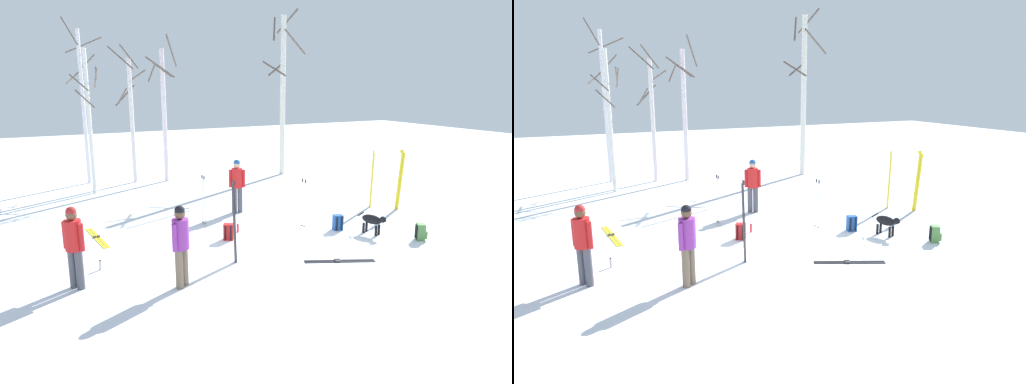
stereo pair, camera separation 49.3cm
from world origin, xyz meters
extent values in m
plane|color=white|center=(0.00, 0.00, 0.00)|extent=(60.00, 60.00, 0.00)
cylinder|color=#4C4C56|center=(-4.68, 0.30, 0.41)|extent=(0.16, 0.16, 0.82)
cylinder|color=#4C4C56|center=(-4.80, 0.43, 0.41)|extent=(0.16, 0.16, 0.82)
cylinder|color=red|center=(-4.74, 0.37, 1.13)|extent=(0.34, 0.34, 0.62)
sphere|color=brown|center=(-4.74, 0.37, 1.55)|extent=(0.22, 0.22, 0.22)
sphere|color=#B22626|center=(-4.74, 0.37, 1.61)|extent=(0.21, 0.21, 0.21)
cylinder|color=red|center=(-4.60, 0.21, 1.11)|extent=(0.10, 0.10, 0.56)
cylinder|color=red|center=(-4.87, 0.53, 1.11)|extent=(0.10, 0.10, 0.56)
cylinder|color=#4C4C56|center=(0.42, 4.04, 0.41)|extent=(0.16, 0.16, 0.82)
cylinder|color=#4C4C56|center=(0.59, 3.96, 0.41)|extent=(0.16, 0.16, 0.82)
cylinder|color=red|center=(0.51, 4.00, 1.13)|extent=(0.34, 0.34, 0.62)
sphere|color=beige|center=(0.51, 4.00, 1.55)|extent=(0.22, 0.22, 0.22)
sphere|color=#265999|center=(0.51, 4.00, 1.61)|extent=(0.21, 0.21, 0.21)
cylinder|color=red|center=(0.32, 4.09, 1.11)|extent=(0.10, 0.10, 0.56)
cylinder|color=red|center=(0.70, 3.91, 1.11)|extent=(0.10, 0.10, 0.56)
cylinder|color=#72604C|center=(-2.89, -0.58, 0.41)|extent=(0.16, 0.16, 0.82)
cylinder|color=#72604C|center=(-2.75, -0.47, 0.41)|extent=(0.16, 0.16, 0.82)
cylinder|color=purple|center=(-2.82, -0.53, 1.13)|extent=(0.34, 0.34, 0.62)
sphere|color=brown|center=(-2.82, -0.53, 1.55)|extent=(0.22, 0.22, 0.22)
sphere|color=black|center=(-2.82, -0.53, 1.61)|extent=(0.21, 0.21, 0.21)
cylinder|color=purple|center=(-2.98, -0.65, 1.11)|extent=(0.10, 0.10, 0.56)
cylinder|color=purple|center=(-2.65, -0.40, 1.11)|extent=(0.10, 0.10, 0.56)
ellipsoid|color=black|center=(2.90, 0.37, 0.41)|extent=(0.39, 0.64, 0.26)
sphere|color=black|center=(3.00, 0.05, 0.48)|extent=(0.18, 0.18, 0.18)
ellipsoid|color=black|center=(3.02, -0.01, 0.46)|extent=(0.09, 0.11, 0.06)
cylinder|color=black|center=(2.79, 0.70, 0.49)|extent=(0.09, 0.19, 0.17)
cylinder|color=black|center=(3.03, 0.21, 0.14)|extent=(0.07, 0.07, 0.28)
cylinder|color=black|center=(2.88, 0.16, 0.14)|extent=(0.07, 0.07, 0.28)
cylinder|color=black|center=(2.91, 0.58, 0.14)|extent=(0.07, 0.07, 0.28)
cylinder|color=black|center=(2.76, 0.53, 0.14)|extent=(0.07, 0.07, 0.28)
cube|color=yellow|center=(5.39, 1.91, 0.94)|extent=(0.17, 0.09, 1.88)
cube|color=yellow|center=(5.39, 1.91, 1.92)|extent=(0.06, 0.04, 0.10)
cube|color=yellow|center=(5.33, 1.93, 0.94)|extent=(0.17, 0.09, 1.88)
cube|color=yellow|center=(5.33, 1.93, 1.92)|extent=(0.06, 0.04, 0.10)
cube|color=black|center=(-1.30, 0.19, 0.92)|extent=(0.02, 0.19, 1.85)
cube|color=black|center=(-1.30, 0.19, 1.89)|extent=(0.02, 0.06, 0.10)
cube|color=black|center=(-1.30, 0.25, 0.92)|extent=(0.02, 0.19, 1.85)
cube|color=black|center=(-1.30, 0.25, 1.89)|extent=(0.02, 0.06, 0.10)
cube|color=yellow|center=(4.73, 2.52, 0.91)|extent=(0.06, 0.14, 1.83)
cube|color=yellow|center=(4.73, 2.52, 1.87)|extent=(0.03, 0.06, 0.10)
cube|color=yellow|center=(4.75, 2.58, 0.91)|extent=(0.06, 0.14, 1.83)
cube|color=yellow|center=(4.75, 2.58, 1.87)|extent=(0.03, 0.06, 0.10)
cube|color=black|center=(0.90, -0.85, 0.01)|extent=(1.54, 0.74, 0.02)
cube|color=#333338|center=(0.85, -0.83, 0.03)|extent=(0.14, 0.11, 0.03)
cube|color=black|center=(0.86, -0.94, 0.01)|extent=(1.54, 0.74, 0.02)
cube|color=#333338|center=(0.81, -0.92, 0.03)|extent=(0.14, 0.11, 0.03)
cube|color=yellow|center=(-3.85, 3.42, 0.01)|extent=(0.27, 1.90, 0.02)
cube|color=#333338|center=(-3.86, 3.47, 0.03)|extent=(0.08, 0.13, 0.03)
cube|color=yellow|center=(-3.95, 3.41, 0.01)|extent=(0.27, 1.90, 0.02)
cube|color=#333338|center=(-3.96, 3.46, 0.03)|extent=(0.08, 0.13, 0.03)
cylinder|color=#B2B2BC|center=(1.47, 1.69, 0.67)|extent=(0.02, 0.10, 1.34)
cylinder|color=black|center=(1.47, 1.69, 1.39)|extent=(0.04, 0.04, 0.10)
cylinder|color=black|center=(1.47, 1.69, 0.07)|extent=(0.07, 0.07, 0.01)
cylinder|color=#B2B2BC|center=(1.47, 1.54, 0.67)|extent=(0.02, 0.10, 1.34)
cylinder|color=black|center=(1.47, 1.54, 1.39)|extent=(0.04, 0.04, 0.10)
cylinder|color=black|center=(1.47, 1.54, 0.07)|extent=(0.07, 0.07, 0.01)
cylinder|color=#B2B2BC|center=(-0.93, 3.28, 0.69)|extent=(0.02, 0.10, 1.38)
cylinder|color=black|center=(-0.93, 3.28, 1.43)|extent=(0.04, 0.04, 0.10)
cylinder|color=black|center=(-0.93, 3.28, 0.07)|extent=(0.07, 0.07, 0.01)
cylinder|color=#B2B2BC|center=(-0.93, 3.12, 0.69)|extent=(0.02, 0.10, 1.38)
cylinder|color=black|center=(-0.93, 3.12, 1.43)|extent=(0.04, 0.04, 0.10)
cylinder|color=black|center=(-0.93, 3.12, 0.07)|extent=(0.07, 0.07, 0.01)
cube|color=#1E4C99|center=(2.28, 1.06, 0.22)|extent=(0.30, 0.26, 0.44)
cube|color=#1E4C99|center=(2.31, 1.18, 0.15)|extent=(0.20, 0.11, 0.20)
cube|color=black|center=(2.32, 0.93, 0.22)|extent=(0.04, 0.03, 0.37)
cube|color=black|center=(2.18, 0.96, 0.22)|extent=(0.04, 0.03, 0.37)
cube|color=red|center=(-0.81, 1.70, 0.22)|extent=(0.32, 0.30, 0.44)
cube|color=red|center=(-0.75, 1.81, 0.15)|extent=(0.20, 0.15, 0.20)
cube|color=black|center=(-0.80, 1.56, 0.22)|extent=(0.04, 0.04, 0.37)
cube|color=black|center=(-0.93, 1.63, 0.22)|extent=(0.04, 0.04, 0.37)
cube|color=#4C7F3F|center=(3.72, -0.63, 0.22)|extent=(0.31, 0.33, 0.44)
cube|color=#4C7F3F|center=(3.83, -0.69, 0.15)|extent=(0.15, 0.20, 0.20)
cube|color=black|center=(3.58, -0.63, 0.22)|extent=(0.04, 0.04, 0.37)
cube|color=black|center=(3.65, -0.50, 0.22)|extent=(0.04, 0.04, 0.37)
cylinder|color=silver|center=(-4.18, 1.13, 0.10)|extent=(0.06, 0.06, 0.21)
cylinder|color=black|center=(-4.18, 1.13, 0.22)|extent=(0.04, 0.04, 0.02)
cylinder|color=red|center=(-0.34, 2.13, 0.11)|extent=(0.06, 0.06, 0.22)
cylinder|color=black|center=(-0.34, 2.13, 0.23)|extent=(0.04, 0.04, 0.02)
cylinder|color=white|center=(-3.15, 8.83, 2.62)|extent=(0.15, 0.15, 5.25)
cylinder|color=brown|center=(-2.81, 8.78, 4.37)|extent=(0.15, 0.72, 0.45)
cylinder|color=brown|center=(-3.28, 8.54, 3.50)|extent=(0.64, 0.32, 0.65)
cylinder|color=brown|center=(-3.43, 8.57, 4.06)|extent=(0.57, 0.61, 0.59)
cylinder|color=silver|center=(-3.08, 10.83, 3.04)|extent=(0.15, 0.15, 6.08)
cylinder|color=brown|center=(-2.53, 10.81, 4.23)|extent=(0.08, 1.12, 0.77)
cylinder|color=brown|center=(-3.39, 10.61, 5.96)|extent=(0.51, 0.69, 1.07)
cylinder|color=brown|center=(-2.91, 11.28, 4.67)|extent=(0.96, 0.41, 1.01)
cylinder|color=brown|center=(-2.80, 11.51, 5.53)|extent=(1.40, 0.62, 0.65)
cylinder|color=brown|center=(-3.39, 11.09, 4.21)|extent=(0.58, 0.67, 0.45)
cylinder|color=silver|center=(-1.34, 10.14, 2.50)|extent=(0.17, 0.17, 5.00)
cylinder|color=brown|center=(-1.61, 10.37, 3.52)|extent=(0.54, 0.61, 0.62)
cylinder|color=brown|center=(-1.47, 10.56, 3.54)|extent=(0.89, 0.32, 0.85)
cylinder|color=brown|center=(-0.94, 10.34, 4.35)|extent=(0.47, 0.85, 0.42)
cylinder|color=brown|center=(-1.38, 9.82, 5.04)|extent=(0.70, 0.15, 0.93)
cylinder|color=brown|center=(-1.72, 9.76, 4.99)|extent=(0.82, 0.83, 0.90)
cylinder|color=silver|center=(-0.10, 9.78, 2.68)|extent=(0.19, 0.19, 5.36)
cylinder|color=brown|center=(-0.20, 9.43, 4.56)|extent=(0.75, 0.28, 0.61)
cylinder|color=brown|center=(0.23, 9.50, 5.28)|extent=(0.63, 0.73, 1.19)
cylinder|color=brown|center=(-0.32, 9.28, 4.64)|extent=(1.06, 0.52, 0.83)
cylinder|color=brown|center=(-0.46, 10.02, 4.44)|extent=(0.57, 0.79, 0.76)
cylinder|color=silver|center=(4.98, 8.86, 3.41)|extent=(0.23, 0.23, 6.83)
cylinder|color=brown|center=(5.34, 9.16, 6.63)|extent=(0.69, 0.83, 1.01)
cylinder|color=brown|center=(5.18, 8.24, 5.71)|extent=(1.31, 0.50, 0.97)
cylinder|color=brown|center=(4.41, 8.63, 4.62)|extent=(0.55, 1.19, 0.67)
cylinder|color=brown|center=(4.84, 9.29, 4.61)|extent=(0.92, 0.35, 0.60)
cylinder|color=brown|center=(4.64, 9.07, 6.27)|extent=(0.51, 0.76, 1.06)
camera|label=1|loc=(-5.47, -9.05, 4.09)|focal=32.55mm
camera|label=2|loc=(-5.03, -9.27, 4.09)|focal=32.55mm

